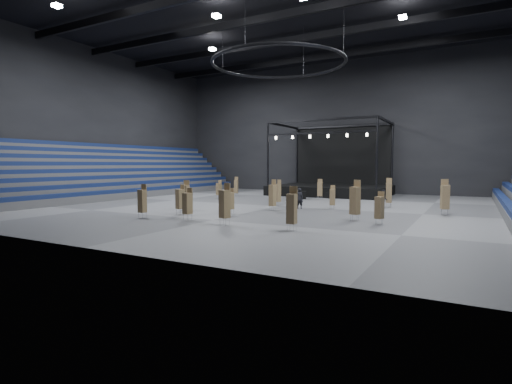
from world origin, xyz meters
The scene contains 32 objects.
floor centered at (0.00, 0.00, 0.00)m, with size 50.00×50.00×0.00m, color #565659.
ceiling centered at (0.00, 0.00, 18.00)m, with size 50.00×42.00×0.20m, color black.
wall_back centered at (0.00, 21.00, 9.00)m, with size 50.00×0.20×18.00m, color black.
wall_front centered at (0.00, -21.00, 9.00)m, with size 50.00×0.20×18.00m, color black.
wall_left centered at (-25.00, 0.00, 9.00)m, with size 0.20×42.00×18.00m, color black.
bleachers_left centered at (-22.94, 0.00, 1.73)m, with size 7.20×40.00×6.40m.
stage centered at (0.00, 16.24, 1.45)m, with size 14.00×10.00×9.20m.
truss_ring centered at (0.00, 0.00, 13.00)m, with size 12.30×12.30×5.15m.
roof_girders centered at (0.00, 0.00, 17.20)m, with size 49.00×30.35×0.70m.
floodlights centered at (0.00, -4.00, 16.60)m, with size 28.60×16.60×0.25m.
flight_case_left centered at (-2.16, 9.27, 0.44)m, with size 1.31×0.65×0.87m, color black.
flight_case_mid centered at (-1.14, 8.18, 0.44)m, with size 1.33×0.66×0.89m, color black.
flight_case_right centered at (1.51, 10.50, 0.37)m, with size 1.12×0.56×0.75m, color black.
chair_stack_0 centered at (8.80, -6.19, 1.45)m, with size 0.71×0.71×2.82m.
chair_stack_1 centered at (-9.45, 8.01, 1.21)m, with size 0.54×0.54×2.36m.
chair_stack_2 centered at (14.00, 0.27, 1.43)m, with size 0.70×0.70×2.75m.
chair_stack_3 centered at (-0.87, -6.79, 1.06)m, with size 0.51×0.51×2.01m.
chair_stack_4 centered at (5.20, 0.04, 1.08)m, with size 0.48×0.48×2.08m.
chair_stack_5 centered at (-1.52, -11.36, 1.21)m, with size 0.63×0.63×2.25m.
chair_stack_6 centered at (1.23, 8.01, 1.22)m, with size 0.66×0.66×2.28m.
chair_stack_7 centered at (-9.43, 4.25, 1.11)m, with size 0.56×0.56×2.09m.
chair_stack_8 centered at (-5.43, -6.72, 1.34)m, with size 0.62×0.62×2.54m.
chair_stack_9 centered at (-3.99, -9.14, 1.24)m, with size 0.67×0.67×2.31m.
chair_stack_10 centered at (9.20, 3.90, 1.37)m, with size 0.58×0.58×2.65m.
chair_stack_11 centered at (-0.27, 0.59, 1.24)m, with size 0.54×0.54×2.44m.
chair_stack_12 centered at (1.08, -3.32, 1.32)m, with size 0.55×0.55×2.61m.
chair_stack_13 centered at (-5.14, -11.99, 1.27)m, with size 0.48×0.48×2.45m.
chair_stack_14 centered at (10.60, -7.03, 1.13)m, with size 0.59×0.59×2.14m.
chair_stack_15 centered at (1.97, -11.99, 1.40)m, with size 0.68×0.68×2.69m.
chair_stack_16 centered at (6.63, -11.99, 1.34)m, with size 0.51×0.51×2.60m.
man_center centered at (2.56, -0.98, 0.91)m, with size 0.66×0.44×1.82m, color black.
crew_member centered at (8.91, 2.98, 0.82)m, with size 0.80×0.62×1.64m, color black.
Camera 1 is at (15.87, -33.26, 3.89)m, focal length 28.00 mm.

